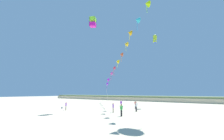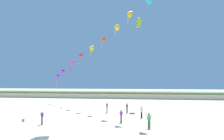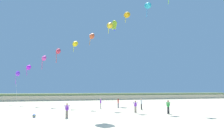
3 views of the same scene
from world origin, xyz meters
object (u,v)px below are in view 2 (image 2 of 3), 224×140
at_px(person_far_right, 42,117).
at_px(person_mid_center, 127,107).
at_px(person_near_left, 149,119).
at_px(person_near_right, 142,111).
at_px(person_far_left, 121,115).
at_px(large_kite_low_lead, 139,23).
at_px(person_far_center, 107,107).
at_px(beach_ball, 23,120).

bearing_deg(person_far_right, person_mid_center, 47.57).
bearing_deg(person_near_left, person_mid_center, 107.09).
xyz_separation_m(person_near_right, person_mid_center, (-2.33, 4.13, -0.05)).
distance_m(person_near_left, person_near_right, 6.08).
bearing_deg(person_near_right, person_far_right, -152.47).
xyz_separation_m(person_near_right, person_far_left, (-2.53, -3.43, -0.06)).
bearing_deg(person_near_right, person_far_left, -126.36).
height_order(person_far_right, large_kite_low_lead, large_kite_low_lead).
xyz_separation_m(person_near_left, large_kite_low_lead, (-1.20, 18.00, 16.03)).
xyz_separation_m(person_mid_center, person_far_left, (-0.20, -7.57, -0.01)).
relative_size(person_mid_center, person_far_right, 1.00).
xyz_separation_m(person_far_left, person_far_center, (-2.99, 7.04, 0.07)).
height_order(person_near_left, person_far_right, person_near_left).
bearing_deg(person_far_left, person_mid_center, 88.48).
distance_m(person_far_center, large_kite_low_lead, 18.80).
relative_size(person_near_left, person_near_right, 1.01).
relative_size(person_near_right, beach_ball, 4.63).
distance_m(person_near_left, large_kite_low_lead, 24.14).
bearing_deg(large_kite_low_lead, person_near_right, -88.06).
distance_m(person_far_left, person_far_center, 7.65).
bearing_deg(person_far_center, person_mid_center, 9.37).
height_order(person_near_left, person_mid_center, person_near_left).
relative_size(person_near_right, large_kite_low_lead, 0.69).
distance_m(person_near_left, person_far_left, 4.21).
relative_size(person_mid_center, person_far_center, 0.94).
bearing_deg(person_far_right, person_far_left, 16.15).
distance_m(person_near_left, person_far_right, 12.46).
height_order(person_near_left, person_near_right, person_near_left).
bearing_deg(person_far_left, beach_ball, -174.84).
bearing_deg(person_near_left, person_near_right, 97.51).
height_order(person_near_right, person_far_right, person_near_right).
distance_m(large_kite_low_lead, beach_ball, 27.76).
xyz_separation_m(person_mid_center, person_far_center, (-3.19, -0.53, 0.05)).
bearing_deg(person_near_left, person_far_left, 142.08).
bearing_deg(person_far_center, person_far_right, -122.39).
relative_size(person_far_center, large_kite_low_lead, 0.69).
bearing_deg(beach_ball, person_far_right, -24.36).
xyz_separation_m(person_far_center, large_kite_low_lead, (5.11, 8.37, 16.04)).
xyz_separation_m(person_mid_center, large_kite_low_lead, (1.92, 7.84, 16.10)).
height_order(person_near_right, person_mid_center, person_near_right).
bearing_deg(person_near_right, person_mid_center, 119.39).
bearing_deg(beach_ball, person_near_left, -5.28).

